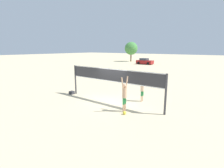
# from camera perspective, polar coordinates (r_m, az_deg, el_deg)

# --- Properties ---
(ground_plane) EXTENTS (200.00, 200.00, 0.00)m
(ground_plane) POSITION_cam_1_polar(r_m,az_deg,el_deg) (13.11, -0.00, -5.93)
(ground_plane) COLOR beige
(volleyball_net) EXTENTS (8.22, 0.13, 2.51)m
(volleyball_net) POSITION_cam_1_polar(r_m,az_deg,el_deg) (12.68, -0.00, 1.77)
(volleyball_net) COLOR #38383D
(volleyball_net) RESTS_ON ground_plane
(player_spiker) EXTENTS (0.28, 0.72, 2.25)m
(player_spiker) POSITION_cam_1_polar(r_m,az_deg,el_deg) (10.90, 4.11, -3.10)
(player_spiker) COLOR tan
(player_spiker) RESTS_ON ground_plane
(player_blocker) EXTENTS (0.28, 0.68, 1.97)m
(player_blocker) POSITION_cam_1_polar(r_m,az_deg,el_deg) (13.21, 9.89, -1.36)
(player_blocker) COLOR beige
(player_blocker) RESTS_ON ground_plane
(volleyball) EXTENTS (0.21, 0.21, 0.21)m
(volleyball) POSITION_cam_1_polar(r_m,az_deg,el_deg) (10.78, 4.09, -9.35)
(volleyball) COLOR yellow
(volleyball) RESTS_ON ground_plane
(gear_bag) EXTENTS (0.39, 0.35, 0.26)m
(gear_bag) POSITION_cam_1_polar(r_m,az_deg,el_deg) (15.69, -12.99, -2.76)
(gear_bag) COLOR #2D2D33
(gear_bag) RESTS_ON ground_plane
(parked_car_near) EXTENTS (4.07, 1.98, 1.48)m
(parked_car_near) POSITION_cam_1_polar(r_m,az_deg,el_deg) (43.84, 10.62, 7.21)
(parked_car_near) COLOR maroon
(parked_car_near) RESTS_ON ground_plane
(tree_left_cluster) EXTENTS (3.75, 3.75, 5.68)m
(tree_left_cluster) POSITION_cam_1_polar(r_m,az_deg,el_deg) (52.43, 6.27, 11.47)
(tree_left_cluster) COLOR brown
(tree_left_cluster) RESTS_ON ground_plane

